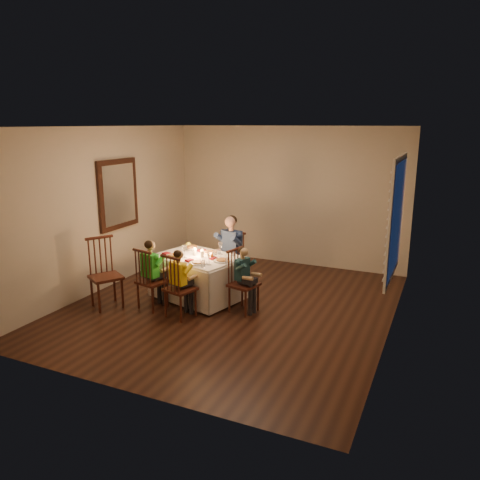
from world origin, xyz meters
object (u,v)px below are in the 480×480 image
at_px(chair_near_left, 153,308).
at_px(serving_bowl, 192,248).
at_px(child_yellow, 181,316).
at_px(chair_extra, 108,307).
at_px(chair_adult, 231,286).
at_px(child_teal, 244,311).
at_px(child_green, 153,308).
at_px(dining_table, 198,268).
at_px(chair_near_right, 181,316).
at_px(chair_end, 244,311).
at_px(adult, 231,286).

relative_size(chair_near_left, serving_bowl, 4.44).
bearing_deg(child_yellow, chair_extra, 20.85).
bearing_deg(chair_adult, child_yellow, -80.03).
height_order(chair_near_left, child_teal, child_teal).
bearing_deg(child_teal, child_yellow, 138.88).
bearing_deg(child_green, child_yellow, -178.48).
bearing_deg(chair_near_left, dining_table, -110.47).
height_order(chair_adult, chair_near_left, same).
height_order(chair_near_right, chair_extra, chair_extra).
bearing_deg(chair_extra, chair_near_right, -52.48).
relative_size(chair_adult, serving_bowl, 4.44).
height_order(dining_table, child_yellow, dining_table).
distance_m(child_teal, serving_bowl, 1.40).
bearing_deg(child_teal, chair_end, 0.00).
xyz_separation_m(chair_adult, adult, (0.00, 0.00, 0.00)).
bearing_deg(chair_near_right, chair_near_left, 3.23).
distance_m(child_yellow, child_teal, 0.91).
height_order(chair_end, serving_bowl, serving_bowl).
bearing_deg(chair_adult, serving_bowl, -126.15).
distance_m(chair_end, chair_extra, 2.02).
bearing_deg(child_green, chair_near_left, -0.00).
distance_m(child_yellow, serving_bowl, 1.29).
bearing_deg(adult, child_teal, -40.49).
distance_m(chair_adult, chair_extra, 2.01).
relative_size(chair_adult, child_teal, 0.96).
xyz_separation_m(chair_near_right, serving_bowl, (-0.39, 1.01, 0.70)).
distance_m(chair_adult, child_teal, 1.09).
bearing_deg(child_green, chair_end, -148.72).
relative_size(chair_near_right, child_teal, 0.96).
xyz_separation_m(chair_near_left, serving_bowl, (0.15, 0.91, 0.70)).
xyz_separation_m(chair_near_left, chair_near_right, (0.54, -0.11, 0.00)).
relative_size(chair_near_right, child_yellow, 0.94).
relative_size(chair_near_right, chair_end, 1.00).
xyz_separation_m(chair_near_left, chair_extra, (-0.64, -0.24, 0.00)).
relative_size(chair_extra, child_green, 1.01).
bearing_deg(chair_near_left, adult, -103.28).
bearing_deg(chair_end, child_yellow, 138.88).
bearing_deg(chair_adult, chair_near_left, -101.91).
height_order(chair_near_right, child_yellow, child_yellow).
height_order(chair_near_left, child_yellow, child_yellow).
xyz_separation_m(dining_table, serving_bowl, (-0.26, 0.27, 0.22)).
height_order(adult, child_green, adult).
height_order(chair_near_right, serving_bowl, serving_bowl).
relative_size(adult, child_green, 1.16).
bearing_deg(child_yellow, chair_near_left, 3.23).
bearing_deg(chair_end, dining_table, 89.32).
bearing_deg(dining_table, child_yellow, -65.89).
bearing_deg(chair_extra, chair_end, -39.69).
distance_m(chair_end, child_teal, 0.00).
bearing_deg(child_green, chair_extra, 33.23).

